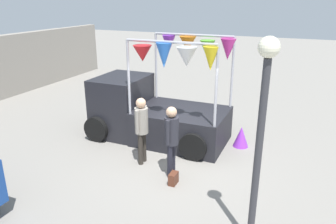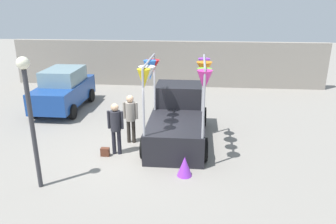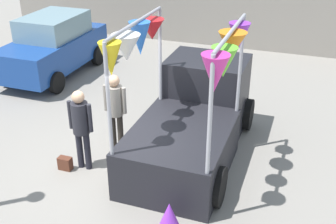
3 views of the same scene
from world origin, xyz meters
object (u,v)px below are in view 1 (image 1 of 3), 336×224
object	(u,v)px
street_lamp	(262,117)
handbag	(173,178)
vendor_truck	(151,109)
folded_kite_bundle_violet	(241,137)
person_vendor	(141,124)
person_customer	(171,135)

from	to	relation	value
street_lamp	handbag	bearing A→B (deg)	57.28
vendor_truck	folded_kite_bundle_violet	size ratio (longest dim) A/B	6.80
vendor_truck	handbag	size ratio (longest dim) A/B	14.57
person_vendor	street_lamp	distance (m)	3.88
folded_kite_bundle_violet	vendor_truck	bearing A→B (deg)	97.96
person_customer	person_vendor	world-z (taller)	person_vendor
person_customer	street_lamp	world-z (taller)	street_lamp
person_customer	person_vendor	xyz separation A→B (m)	(0.30, 0.94, 0.01)
vendor_truck	person_customer	world-z (taller)	vendor_truck
person_vendor	handbag	size ratio (longest dim) A/B	6.29
vendor_truck	handbag	world-z (taller)	vendor_truck
vendor_truck	street_lamp	bearing A→B (deg)	-134.18
handbag	folded_kite_bundle_violet	world-z (taller)	folded_kite_bundle_violet
person_vendor	street_lamp	xyz separation A→B (m)	(-1.91, -3.11, 1.30)
vendor_truck	street_lamp	distance (m)	5.29
person_customer	folded_kite_bundle_violet	world-z (taller)	person_customer
street_lamp	person_customer	bearing A→B (deg)	53.33
person_vendor	folded_kite_bundle_violet	size ratio (longest dim) A/B	2.94
street_lamp	folded_kite_bundle_violet	world-z (taller)	street_lamp
person_customer	handbag	xyz separation A→B (m)	(-0.35, -0.20, -0.93)
vendor_truck	handbag	distance (m)	2.93
street_lamp	folded_kite_bundle_violet	xyz separation A→B (m)	(3.92, 0.95, -2.07)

